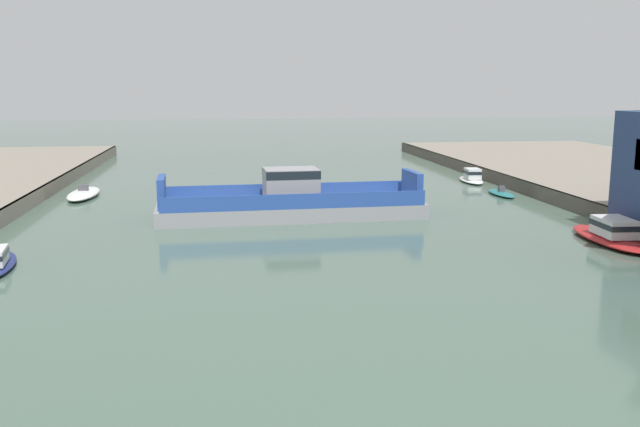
{
  "coord_description": "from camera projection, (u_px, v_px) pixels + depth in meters",
  "views": [
    {
      "loc": [
        -5.79,
        -13.12,
        9.73
      ],
      "look_at": [
        0.0,
        28.45,
        2.0
      ],
      "focal_mm": 38.82,
      "sensor_mm": 36.0,
      "label": 1
    }
  ],
  "objects": [
    {
      "name": "moored_boat_mid_right",
      "position": [
        472.0,
        177.0,
        71.0
      ],
      "size": [
        2.36,
        5.74,
        1.48
      ],
      "color": "white",
      "rests_on": "ground"
    },
    {
      "name": "chain_ferry",
      "position": [
        291.0,
        203.0,
        51.96
      ],
      "size": [
        20.15,
        6.46,
        3.71
      ],
      "color": "#939399",
      "rests_on": "ground"
    },
    {
      "name": "moored_boat_near_right",
      "position": [
        84.0,
        194.0,
        61.71
      ],
      "size": [
        2.48,
        7.9,
        1.09
      ],
      "color": "white",
      "rests_on": "ground"
    },
    {
      "name": "moored_boat_upstream_a",
      "position": [
        501.0,
        193.0,
        62.65
      ],
      "size": [
        1.53,
        4.88,
        0.86
      ],
      "color": "#237075",
      "rests_on": "ground"
    },
    {
      "name": "moored_boat_far_left",
      "position": [
        611.0,
        234.0,
        43.42
      ],
      "size": [
        3.05,
        8.3,
        1.68
      ],
      "color": "red",
      "rests_on": "ground"
    }
  ]
}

